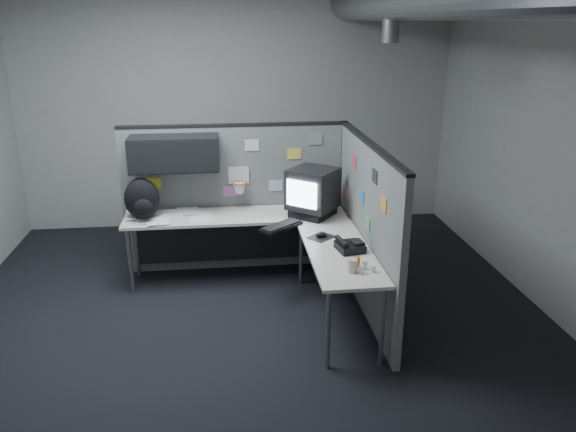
{
  "coord_description": "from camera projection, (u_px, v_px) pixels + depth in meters",
  "views": [
    {
      "loc": [
        -0.21,
        -4.59,
        2.65
      ],
      "look_at": [
        0.38,
        0.35,
        0.91
      ],
      "focal_mm": 35.0,
      "sensor_mm": 36.0,
      "label": 1
    }
  ],
  "objects": [
    {
      "name": "cup",
      "position": [
        352.0,
        266.0,
        4.51
      ],
      "size": [
        0.1,
        0.1,
        0.11
      ],
      "primitive_type": "cylinder",
      "rotation": [
        0.0,
        0.0,
        0.2
      ],
      "color": "beige",
      "rests_on": "desk"
    },
    {
      "name": "keyboard",
      "position": [
        281.0,
        226.0,
        5.48
      ],
      "size": [
        0.46,
        0.42,
        0.04
      ],
      "rotation": [
        0.0,
        0.0,
        -0.09
      ],
      "color": "black",
      "rests_on": "desk"
    },
    {
      "name": "papers",
      "position": [
        168.0,
        216.0,
        5.81
      ],
      "size": [
        0.92,
        0.63,
        0.02
      ],
      "rotation": [
        0.0,
        0.0,
        0.13
      ],
      "color": "white",
      "rests_on": "desk"
    },
    {
      "name": "room",
      "position": [
        315.0,
        92.0,
        4.57
      ],
      "size": [
        5.62,
        5.62,
        3.22
      ],
      "color": "black",
      "rests_on": "ground"
    },
    {
      "name": "monitor",
      "position": [
        313.0,
        192.0,
        5.76
      ],
      "size": [
        0.61,
        0.61,
        0.5
      ],
      "rotation": [
        0.0,
        0.0,
        0.11
      ],
      "color": "black",
      "rests_on": "desk"
    },
    {
      "name": "phone",
      "position": [
        349.0,
        246.0,
        4.94
      ],
      "size": [
        0.26,
        0.27,
        0.11
      ],
      "rotation": [
        0.0,
        0.0,
        0.02
      ],
      "color": "black",
      "rests_on": "desk"
    },
    {
      "name": "backpack",
      "position": [
        142.0,
        200.0,
        5.66
      ],
      "size": [
        0.39,
        0.36,
        0.43
      ],
      "rotation": [
        0.0,
        0.0,
        -0.15
      ],
      "color": "black",
      "rests_on": "desk"
    },
    {
      "name": "partition_right",
      "position": [
        366.0,
        227.0,
        5.25
      ],
      "size": [
        0.07,
        2.23,
        1.63
      ],
      "color": "slate",
      "rests_on": "ground"
    },
    {
      "name": "partition_back",
      "position": [
        220.0,
        184.0,
        6.0
      ],
      "size": [
        2.44,
        0.42,
        1.63
      ],
      "color": "slate",
      "rests_on": "ground"
    },
    {
      "name": "mouse",
      "position": [
        321.0,
        236.0,
        5.25
      ],
      "size": [
        0.29,
        0.29,
        0.05
      ],
      "rotation": [
        0.0,
        0.0,
        -0.08
      ],
      "color": "black",
      "rests_on": "desk"
    },
    {
      "name": "bottles",
      "position": [
        363.0,
        265.0,
        4.56
      ],
      "size": [
        0.16,
        0.17,
        0.09
      ],
      "rotation": [
        0.0,
        0.0,
        0.32
      ],
      "color": "silver",
      "rests_on": "desk"
    },
    {
      "name": "desk",
      "position": [
        261.0,
        234.0,
        5.67
      ],
      "size": [
        2.31,
        2.11,
        0.73
      ],
      "color": "beige",
      "rests_on": "ground"
    }
  ]
}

